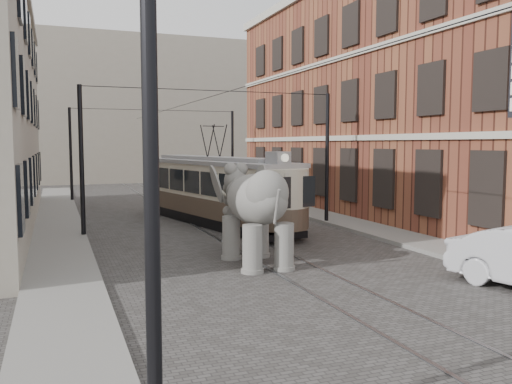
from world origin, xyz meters
name	(u,v)px	position (x,y,z in m)	size (l,w,h in m)	color
ground	(272,258)	(0.00, 0.00, 0.00)	(120.00, 120.00, 0.00)	#44413F
tram_rails	(272,257)	(0.00, 0.00, 0.01)	(1.54, 80.00, 0.02)	slate
sidewalk_right	(423,243)	(6.00, 0.00, 0.07)	(2.00, 60.00, 0.15)	slate
sidewalk_left	(62,272)	(-6.50, 0.00, 0.07)	(2.00, 60.00, 0.15)	slate
brick_building	(396,102)	(11.00, 9.00, 6.00)	(8.00, 26.00, 12.00)	brown
distant_block	(122,111)	(0.00, 40.00, 7.00)	(28.00, 10.00, 14.00)	gray
catenary	(221,161)	(-0.20, 5.00, 3.00)	(11.00, 30.20, 6.00)	black
tram	(214,175)	(0.28, 7.79, 2.28)	(2.37, 11.50, 4.56)	#C0B59B
elephant	(257,214)	(-0.83, -0.73, 1.56)	(2.80, 5.08, 3.11)	slate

